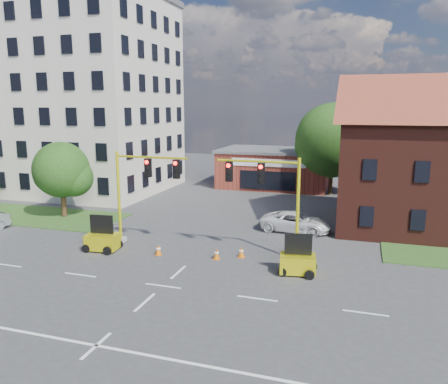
# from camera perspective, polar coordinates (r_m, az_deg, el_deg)

# --- Properties ---
(ground) EXTENTS (120.00, 120.00, 0.00)m
(ground) POSITION_cam_1_polar(r_m,az_deg,el_deg) (23.31, -7.97, -12.06)
(ground) COLOR #3C3C3E
(ground) RESTS_ON ground
(grass_verge_nw) EXTENTS (22.00, 6.00, 0.08)m
(grass_verge_nw) POSITION_cam_1_polar(r_m,az_deg,el_deg) (42.47, -26.94, -2.43)
(grass_verge_nw) COLOR #28531F
(grass_verge_nw) RESTS_ON ground
(lane_markings) EXTENTS (60.00, 36.00, 0.01)m
(lane_markings) POSITION_cam_1_polar(r_m,az_deg,el_deg) (20.89, -11.62, -15.04)
(lane_markings) COLOR white
(lane_markings) RESTS_ON ground
(office_block) EXTENTS (18.40, 15.40, 20.60)m
(office_block) POSITION_cam_1_polar(r_m,az_deg,el_deg) (50.59, -18.42, 11.95)
(office_block) COLOR beige
(office_block) RESTS_ON ground
(brick_shop) EXTENTS (12.40, 8.40, 4.30)m
(brick_shop) POSITION_cam_1_polar(r_m,az_deg,el_deg) (50.62, 6.66, 3.19)
(brick_shop) COLOR maroon
(brick_shop) RESTS_ON ground
(tree_large) EXTENTS (8.06, 7.68, 9.51)m
(tree_large) POSITION_cam_1_polar(r_m,az_deg,el_deg) (46.55, 14.47, 6.26)
(tree_large) COLOR #332412
(tree_large) RESTS_ON ground
(tree_nw_front) EXTENTS (4.79, 4.57, 6.29)m
(tree_nw_front) POSITION_cam_1_polar(r_m,az_deg,el_deg) (38.14, -20.12, 2.49)
(tree_nw_front) COLOR #332412
(tree_nw_front) RESTS_ON ground
(signal_mast_west) EXTENTS (5.30, 0.60, 6.20)m
(signal_mast_west) POSITION_cam_1_polar(r_m,az_deg,el_deg) (29.23, -10.87, 0.67)
(signal_mast_west) COLOR gray
(signal_mast_west) RESTS_ON ground
(signal_mast_east) EXTENTS (5.30, 0.60, 6.20)m
(signal_mast_east) POSITION_cam_1_polar(r_m,az_deg,el_deg) (26.28, 6.11, -0.36)
(signal_mast_east) COLOR gray
(signal_mast_east) RESTS_ON ground
(trailer_west) EXTENTS (2.09, 1.51, 2.24)m
(trailer_west) POSITION_cam_1_polar(r_m,az_deg,el_deg) (29.23, -15.59, -6.05)
(trailer_west) COLOR yellow
(trailer_west) RESTS_ON ground
(trailer_east) EXTENTS (2.11, 1.58, 2.20)m
(trailer_east) POSITION_cam_1_polar(r_m,az_deg,el_deg) (24.75, 9.60, -8.98)
(trailer_east) COLOR yellow
(trailer_east) RESTS_ON ground
(cone_a) EXTENTS (0.40, 0.40, 0.70)m
(cone_a) POSITION_cam_1_polar(r_m,az_deg,el_deg) (31.04, -17.41, -5.84)
(cone_a) COLOR orange
(cone_a) RESTS_ON ground
(cone_b) EXTENTS (0.40, 0.40, 0.70)m
(cone_b) POSITION_cam_1_polar(r_m,az_deg,el_deg) (27.73, -8.57, -7.47)
(cone_b) COLOR orange
(cone_b) RESTS_ON ground
(cone_c) EXTENTS (0.40, 0.40, 0.70)m
(cone_c) POSITION_cam_1_polar(r_m,az_deg,el_deg) (26.72, -0.98, -8.08)
(cone_c) COLOR orange
(cone_c) RESTS_ON ground
(cone_d) EXTENTS (0.40, 0.40, 0.70)m
(cone_d) POSITION_cam_1_polar(r_m,az_deg,el_deg) (27.05, 2.28, -7.84)
(cone_d) COLOR orange
(cone_d) RESTS_ON ground
(pickup_white) EXTENTS (5.29, 2.70, 1.43)m
(pickup_white) POSITION_cam_1_polar(r_m,az_deg,el_deg) (32.77, 9.37, -3.88)
(pickup_white) COLOR white
(pickup_white) RESTS_ON ground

